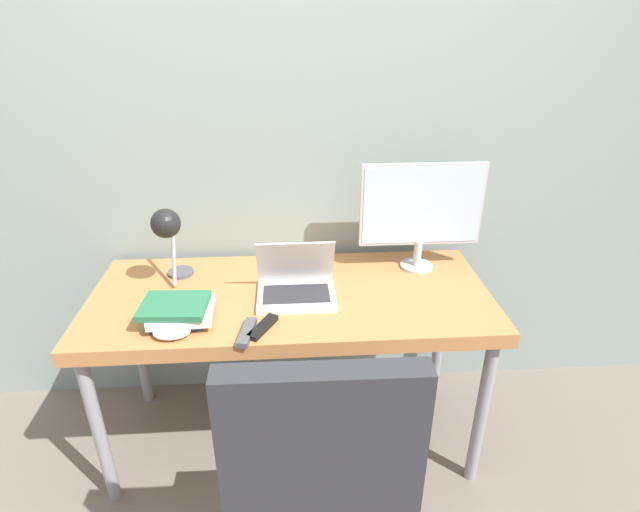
# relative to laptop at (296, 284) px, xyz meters

# --- Properties ---
(ground_plane) EXTENTS (12.00, 12.00, 0.00)m
(ground_plane) POSITION_rel_laptop_xyz_m (-0.02, -0.33, -0.83)
(ground_plane) COLOR #70665B
(wall_back) EXTENTS (8.00, 0.05, 2.60)m
(wall_back) POSITION_rel_laptop_xyz_m (-0.02, 0.44, 0.47)
(wall_back) COLOR gray
(wall_back) RESTS_ON ground_plane
(desk) EXTENTS (1.62, 0.70, 0.78)m
(desk) POSITION_rel_laptop_xyz_m (-0.02, 0.02, -0.12)
(desk) COLOR #B77542
(desk) RESTS_ON ground_plane
(laptop) EXTENTS (0.31, 0.25, 0.24)m
(laptop) POSITION_rel_laptop_xyz_m (0.00, 0.00, 0.00)
(laptop) COLOR silver
(laptop) RESTS_ON desk
(monitor) EXTENTS (0.53, 0.14, 0.47)m
(monitor) POSITION_rel_laptop_xyz_m (0.54, 0.21, 0.23)
(monitor) COLOR #B7B7BC
(monitor) RESTS_ON desk
(desk_lamp) EXTENTS (0.12, 0.24, 0.35)m
(desk_lamp) POSITION_rel_laptop_xyz_m (-0.50, 0.10, 0.21)
(desk_lamp) COLOR #4C4C51
(desk_lamp) RESTS_ON desk
(office_chair) EXTENTS (0.55, 0.55, 1.12)m
(office_chair) POSITION_rel_laptop_xyz_m (0.04, -0.79, -0.20)
(office_chair) COLOR black
(office_chair) RESTS_ON ground_plane
(book_stack) EXTENTS (0.27, 0.21, 0.08)m
(book_stack) POSITION_rel_laptop_xyz_m (-0.44, -0.16, -0.00)
(book_stack) COLOR #334C8C
(book_stack) RESTS_ON desk
(tv_remote) EXTENTS (0.07, 0.17, 0.02)m
(tv_remote) POSITION_rel_laptop_xyz_m (-0.18, -0.26, -0.04)
(tv_remote) COLOR #4C4C51
(tv_remote) RESTS_ON desk
(media_remote) EXTENTS (0.11, 0.16, 0.02)m
(media_remote) POSITION_rel_laptop_xyz_m (-0.13, -0.23, -0.04)
(media_remote) COLOR black
(media_remote) RESTS_ON desk
(game_controller) EXTENTS (0.13, 0.09, 0.04)m
(game_controller) POSITION_rel_laptop_xyz_m (-0.44, -0.26, -0.03)
(game_controller) COLOR white
(game_controller) RESTS_ON desk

